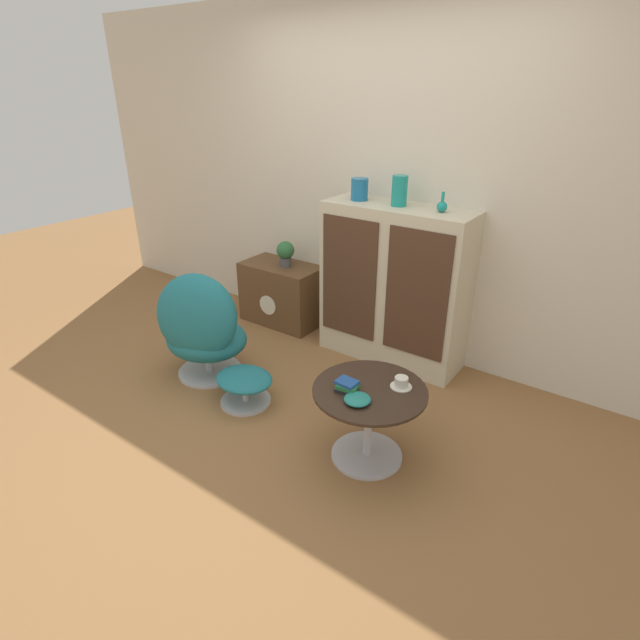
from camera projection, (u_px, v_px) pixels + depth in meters
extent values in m
plane|color=olive|center=(258.00, 425.00, 3.21)|extent=(12.00, 12.00, 0.00)
cube|color=beige|center=(384.00, 184.00, 3.77)|extent=(6.40, 0.06, 2.60)
cube|color=beige|center=(394.00, 286.00, 3.77)|extent=(1.11, 0.40, 1.21)
cube|color=#472D1E|center=(349.00, 279.00, 3.74)|extent=(0.46, 0.01, 0.92)
cube|color=#472D1E|center=(416.00, 295.00, 3.45)|extent=(0.46, 0.01, 0.92)
cube|color=brown|center=(282.00, 294.00, 4.50)|extent=(0.71, 0.39, 0.55)
cylinder|color=beige|center=(268.00, 305.00, 4.37)|extent=(0.18, 0.01, 0.18)
cylinder|color=#B7B7BC|center=(210.00, 371.00, 3.79)|extent=(0.47, 0.47, 0.02)
cylinder|color=#B7B7BC|center=(209.00, 363.00, 3.76)|extent=(0.06, 0.06, 0.12)
ellipsoid|color=#1E6B75|center=(207.00, 339.00, 3.67)|extent=(0.75, 0.69, 0.29)
ellipsoid|color=#1E6B75|center=(196.00, 316.00, 3.47)|extent=(0.70, 0.57, 0.64)
cylinder|color=#B7B7BC|center=(246.00, 401.00, 3.44)|extent=(0.34, 0.34, 0.02)
cylinder|color=#B7B7BC|center=(245.00, 392.00, 3.41)|extent=(0.04, 0.04, 0.12)
ellipsoid|color=#1E6B75|center=(244.00, 379.00, 3.36)|extent=(0.41, 0.34, 0.09)
cylinder|color=#B7B7BC|center=(367.00, 454.00, 2.94)|extent=(0.42, 0.42, 0.02)
cylinder|color=#B7B7BC|center=(368.00, 424.00, 2.85)|extent=(0.04, 0.04, 0.43)
cylinder|color=#332319|center=(370.00, 391.00, 2.75)|extent=(0.64, 0.64, 0.02)
cylinder|color=#196699|center=(360.00, 189.00, 3.65)|extent=(0.13, 0.13, 0.16)
cylinder|color=teal|center=(399.00, 191.00, 3.47)|extent=(0.11, 0.11, 0.21)
ellipsoid|color=teal|center=(442.00, 207.00, 3.33)|extent=(0.07, 0.07, 0.07)
cylinder|color=teal|center=(443.00, 197.00, 3.30)|extent=(0.02, 0.02, 0.07)
cylinder|color=#4C4C51|center=(286.00, 262.00, 4.33)|extent=(0.10, 0.10, 0.08)
sphere|color=#2D6638|center=(285.00, 250.00, 4.29)|extent=(0.15, 0.15, 0.15)
cylinder|color=silver|center=(401.00, 387.00, 2.77)|extent=(0.12, 0.12, 0.01)
cylinder|color=silver|center=(401.00, 382.00, 2.75)|extent=(0.08, 0.08, 0.06)
cube|color=black|center=(347.00, 390.00, 2.73)|extent=(0.12, 0.10, 0.02)
cube|color=#237038|center=(348.00, 386.00, 2.72)|extent=(0.12, 0.10, 0.02)
cube|color=#1E478C|center=(347.00, 382.00, 2.72)|extent=(0.12, 0.09, 0.02)
ellipsoid|color=#1E7A70|center=(357.00, 399.00, 2.63)|extent=(0.14, 0.14, 0.04)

